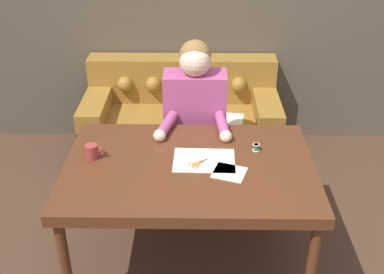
# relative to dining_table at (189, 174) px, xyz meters

# --- Properties ---
(ground_plane) EXTENTS (16.00, 16.00, 0.00)m
(ground_plane) POSITION_rel_dining_table_xyz_m (0.13, -0.14, -0.66)
(ground_plane) COLOR #4C3323
(dining_table) EXTENTS (1.47, 0.99, 0.73)m
(dining_table) POSITION_rel_dining_table_xyz_m (0.00, 0.00, 0.00)
(dining_table) COLOR #562D19
(dining_table) RESTS_ON ground_plane
(couch) EXTENTS (1.61, 0.78, 0.83)m
(couch) POSITION_rel_dining_table_xyz_m (-0.09, 1.28, -0.36)
(couch) COLOR olive
(couch) RESTS_ON ground_plane
(person) EXTENTS (0.50, 0.58, 1.26)m
(person) POSITION_rel_dining_table_xyz_m (0.03, 0.66, -0.02)
(person) COLOR #33281E
(person) RESTS_ON ground_plane
(pattern_paper_main) EXTENTS (0.37, 0.28, 0.00)m
(pattern_paper_main) POSITION_rel_dining_table_xyz_m (0.09, 0.04, 0.07)
(pattern_paper_main) COLOR beige
(pattern_paper_main) RESTS_ON dining_table
(pattern_paper_offcut) EXTENTS (0.22, 0.22, 0.00)m
(pattern_paper_offcut) POSITION_rel_dining_table_xyz_m (0.23, -0.09, 0.07)
(pattern_paper_offcut) COLOR beige
(pattern_paper_offcut) RESTS_ON dining_table
(scissors) EXTENTS (0.20, 0.20, 0.01)m
(scissors) POSITION_rel_dining_table_xyz_m (0.06, 0.02, 0.07)
(scissors) COLOR silver
(scissors) RESTS_ON dining_table
(mug) EXTENTS (0.11, 0.08, 0.09)m
(mug) POSITION_rel_dining_table_xyz_m (-0.58, 0.06, 0.11)
(mug) COLOR #9E3833
(mug) RESTS_ON dining_table
(thread_spool) EXTENTS (0.04, 0.04, 0.05)m
(thread_spool) POSITION_rel_dining_table_xyz_m (0.40, 0.16, 0.09)
(thread_spool) COLOR #338C4C
(thread_spool) RESTS_ON dining_table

